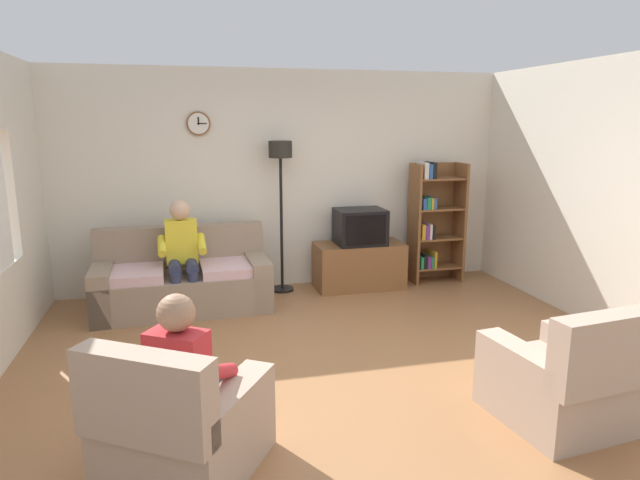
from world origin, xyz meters
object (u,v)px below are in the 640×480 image
tv_stand (359,265)px  person_on_couch (182,250)px  couch (183,282)px  floor_lamp (281,175)px  armchair_near_bookshelf (563,383)px  tv (360,227)px  person_in_left_armchair (188,373)px  bookshelf (433,221)px  armchair_near_window (182,428)px

tv_stand → person_on_couch: person_on_couch is taller
couch → person_on_couch: size_ratio=1.56×
couch → floor_lamp: floor_lamp is taller
armchair_near_bookshelf → person_on_couch: bearing=130.4°
tv → floor_lamp: (-0.97, 0.12, 0.66)m
couch → armchair_near_bookshelf: same height
floor_lamp → person_in_left_armchair: 3.69m
tv_stand → armchair_near_bookshelf: bearing=-83.5°
couch → bookshelf: (3.20, 0.38, 0.48)m
couch → armchair_near_bookshelf: (2.56, -3.11, -0.02)m
tv → person_in_left_armchair: 3.92m
tv_stand → armchair_near_window: size_ratio=0.94×
armchair_near_bookshelf → armchair_near_window: bearing=179.1°
bookshelf → floor_lamp: (-2.00, 0.03, 0.65)m
couch → tv_stand: bearing=8.1°
floor_lamp → tv_stand: bearing=-5.8°
bookshelf → person_on_couch: 3.22m
tv → armchair_near_bookshelf: tv is taller
person_in_left_armchair → bookshelf: bearing=46.8°
bookshelf → person_on_couch: bearing=-171.2°
couch → tv: tv is taller
tv_stand → armchair_near_window: bearing=-123.0°
bookshelf → person_in_left_armchair: 4.63m
floor_lamp → armchair_near_window: 3.86m
tv_stand → bookshelf: (1.03, 0.07, 0.51)m
floor_lamp → person_in_left_armchair: size_ratio=1.65×
person_in_left_armchair → armchair_near_window: bearing=-123.0°
bookshelf → person_in_left_armchair: bearing=-133.2°
bookshelf → person_in_left_armchair: bookshelf is taller
couch → tv: (2.17, 0.28, 0.48)m
armchair_near_window → person_in_left_armchair: size_ratio=1.05×
bookshelf → person_in_left_armchair: (-3.17, -3.37, -0.19)m
couch → person_in_left_armchair: 3.01m
tv_stand → floor_lamp: bearing=174.2°
armchair_near_window → person_on_couch: size_ratio=0.95×
couch → armchair_near_window: same height
tv_stand → armchair_near_bookshelf: size_ratio=1.14×
bookshelf → armchair_near_window: (-3.21, -3.45, -0.51)m
armchair_near_bookshelf → floor_lamp: bearing=111.2°
couch → person_in_left_armchair: bearing=-89.4°
couch → tv_stand: couch is taller
bookshelf → person_in_left_armchair: size_ratio=1.40×
floor_lamp → armchair_near_bookshelf: floor_lamp is taller
tv → armchair_near_window: bearing=-123.2°
armchair_near_bookshelf → person_on_couch: size_ratio=0.78×
person_in_left_armchair → couch: bearing=90.6°
couch → armchair_near_window: size_ratio=1.64×
tv → bookshelf: bearing=5.4°
floor_lamp → armchair_near_window: size_ratio=1.58×
tv → person_on_couch: 2.20m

